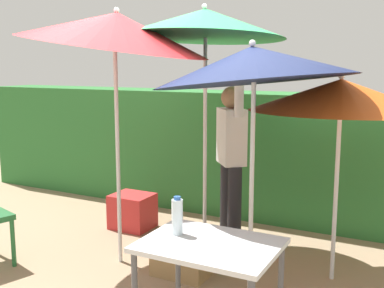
# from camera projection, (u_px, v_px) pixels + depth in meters

# --- Properties ---
(ground_plane) EXTENTS (24.00, 24.00, 0.00)m
(ground_plane) POSITION_uv_depth(u_px,v_px,m) (176.00, 271.00, 4.20)
(ground_plane) COLOR #9E8466
(hedge_row) EXTENTS (8.00, 0.70, 1.49)m
(hedge_row) POSITION_uv_depth(u_px,v_px,m) (253.00, 154.00, 5.73)
(hedge_row) COLOR #2D7033
(hedge_row) RESTS_ON ground_plane
(umbrella_rainbow) EXTENTS (1.51, 1.52, 2.37)m
(umbrella_rainbow) POSITION_uv_depth(u_px,v_px,m) (205.00, 24.00, 4.36)
(umbrella_rainbow) COLOR silver
(umbrella_rainbow) RESTS_ON ground_plane
(umbrella_orange) EXTENTS (1.69, 1.67, 2.38)m
(umbrella_orange) POSITION_uv_depth(u_px,v_px,m) (116.00, 30.00, 4.07)
(umbrella_orange) COLOR silver
(umbrella_orange) RESTS_ON ground_plane
(umbrella_yellow) EXTENTS (1.48, 1.48, 1.74)m
(umbrella_yellow) POSITION_uv_depth(u_px,v_px,m) (341.00, 95.00, 3.79)
(umbrella_yellow) COLOR silver
(umbrella_yellow) RESTS_ON ground_plane
(umbrella_navy) EXTENTS (1.56, 1.54, 2.05)m
(umbrella_navy) POSITION_uv_depth(u_px,v_px,m) (253.00, 65.00, 3.52)
(umbrella_navy) COLOR silver
(umbrella_navy) RESTS_ON ground_plane
(person_vendor) EXTENTS (0.42, 0.48, 1.88)m
(person_vendor) POSITION_uv_depth(u_px,v_px,m) (231.00, 152.00, 4.77)
(person_vendor) COLOR black
(person_vendor) RESTS_ON ground_plane
(cooler_box) EXTENTS (0.44, 0.38, 0.38)m
(cooler_box) POSITION_uv_depth(u_px,v_px,m) (133.00, 211.00, 5.29)
(cooler_box) COLOR red
(cooler_box) RESTS_ON ground_plane
(crate_cardboard) EXTENTS (0.48, 0.37, 0.38)m
(crate_cardboard) POSITION_uv_depth(u_px,v_px,m) (183.00, 253.00, 4.12)
(crate_cardboard) COLOR #9E7A4C
(crate_cardboard) RESTS_ON ground_plane
(folding_table) EXTENTS (0.80, 0.60, 0.78)m
(folding_table) POSITION_uv_depth(u_px,v_px,m) (210.00, 258.00, 2.79)
(folding_table) COLOR #4C4C51
(folding_table) RESTS_ON ground_plane
(bottle_water) EXTENTS (0.07, 0.07, 0.24)m
(bottle_water) POSITION_uv_depth(u_px,v_px,m) (177.00, 216.00, 2.90)
(bottle_water) COLOR silver
(bottle_water) RESTS_ON folding_table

